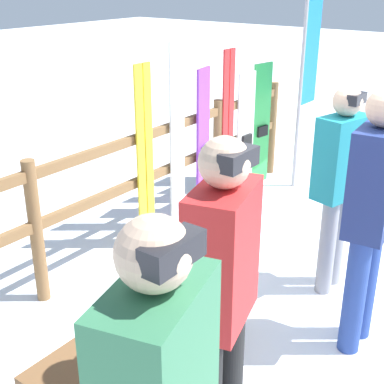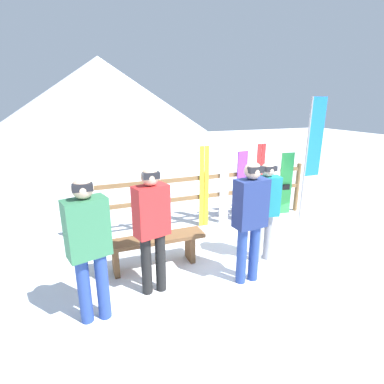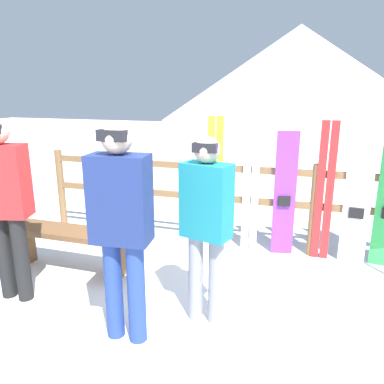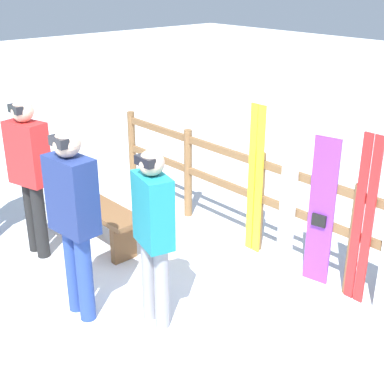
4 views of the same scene
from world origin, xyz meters
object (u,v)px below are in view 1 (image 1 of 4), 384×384
Objects in this scene: ski_pair_yellow at (145,160)px; snowboard_purple at (203,145)px; bench at (148,332)px; person_red at (222,287)px; person_navy at (372,206)px; rental_flag at (309,47)px; snowboard_green at (261,125)px; ski_pair_red at (228,128)px; person_teal at (339,177)px; snowboard_white at (245,134)px; ski_pair_white at (177,140)px.

snowboard_purple is (0.86, -0.00, -0.08)m from ski_pair_yellow.
bench is 0.92× the size of person_red.
rental_flag is (2.47, 1.66, 0.58)m from person_navy.
ski_pair_yellow is 2.01m from snowboard_green.
person_red reaches higher than snowboard_green.
ski_pair_yellow is at bearing 41.78° from bench.
person_teal is at bearing -120.79° from ski_pair_red.
person_teal is 0.98× the size of ski_pair_red.
snowboard_green reaches higher than bench.
person_navy is at bearing -146.15° from rental_flag.
person_red reaches higher than snowboard_white.
ski_pair_red is at bearing 53.68° from person_navy.
snowboard_green is at bearing 0.01° from snowboard_white.
snowboard_purple is (1.07, 2.06, -0.26)m from person_navy.
snowboard_green is (3.52, 1.82, -0.30)m from person_red.
rental_flag reaches higher than snowboard_white.
snowboard_white is at bearing -0.17° from ski_pair_white.
person_navy reaches higher than snowboard_white.
ski_pair_white is (1.97, 1.83, -0.11)m from person_red.
snowboard_white is (3.02, 1.21, 0.30)m from bench.
rental_flag is at bearing 32.47° from person_teal.
person_teal is at bearing 38.40° from person_navy.
ski_pair_red is (2.66, 1.21, 0.44)m from bench.
person_red is 3.00m from snowboard_purple.
ski_pair_white is 1.19× the size of snowboard_purple.
ski_pair_yellow is at bearing 180.00° from ski_pair_red.
person_navy is (1.30, -0.23, 0.01)m from person_red.
bench is at bearing 75.42° from person_red.
person_teal is at bearing 6.08° from person_red.
bench is at bearing -158.19° from snowboard_white.
person_red is at bearing -159.34° from rental_flag.
ski_pair_white reaches higher than ski_pair_yellow.
person_navy reaches higher than person_teal.
ski_pair_yellow is 0.46m from ski_pair_white.
person_red is 1.27× the size of snowboard_white.
person_red is 1.04× the size of ski_pair_yellow.
ski_pair_red reaches higher than snowboard_purple.
rental_flag reaches higher than ski_pair_yellow.
ski_pair_yellow is at bearing 179.90° from snowboard_green.
person_navy is 2.33m from snowboard_purple.
ski_pair_white is (0.66, 2.06, -0.12)m from person_navy.
bench is 2.24m from ski_pair_white.
snowboard_purple is at bearing 62.51° from person_navy.
ski_pair_red is (1.30, 0.00, -0.01)m from ski_pair_yellow.
snowboard_green is 1.01m from rental_flag.
person_teal reaches higher than bench.
ski_pair_yellow is at bearing -180.00° from ski_pair_white.
snowboard_purple is at bearing -0.23° from ski_pair_yellow.
bench is 0.88× the size of ski_pair_white.
snowboard_purple reaches higher than snowboard_white.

